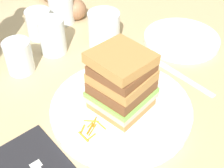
% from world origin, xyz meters
% --- Properties ---
extents(ground_plane, '(3.00, 3.00, 0.00)m').
position_xyz_m(ground_plane, '(0.00, 0.00, 0.00)').
color(ground_plane, tan).
extents(main_plate, '(0.30, 0.30, 0.02)m').
position_xyz_m(main_plate, '(0.00, -0.01, 0.01)').
color(main_plate, white).
rests_on(main_plate, ground_plane).
extents(sandwich, '(0.13, 0.12, 0.13)m').
position_xyz_m(sandwich, '(0.00, -0.01, 0.08)').
color(sandwich, '#A87A42').
rests_on(sandwich, main_plate).
extents(carrot_shred_0, '(0.00, 0.03, 0.00)m').
position_xyz_m(carrot_shred_0, '(-0.07, -0.03, 0.02)').
color(carrot_shred_0, orange).
rests_on(carrot_shred_0, main_plate).
extents(carrot_shred_1, '(0.02, 0.01, 0.00)m').
position_xyz_m(carrot_shred_1, '(-0.10, -0.01, 0.02)').
color(carrot_shred_1, orange).
rests_on(carrot_shred_1, main_plate).
extents(carrot_shred_2, '(0.03, 0.02, 0.00)m').
position_xyz_m(carrot_shred_2, '(-0.09, -0.03, 0.02)').
color(carrot_shred_2, orange).
rests_on(carrot_shred_2, main_plate).
extents(carrot_shred_3, '(0.02, 0.02, 0.00)m').
position_xyz_m(carrot_shred_3, '(-0.07, -0.02, 0.02)').
color(carrot_shred_3, orange).
rests_on(carrot_shred_3, main_plate).
extents(carrot_shred_4, '(0.03, 0.02, 0.00)m').
position_xyz_m(carrot_shred_4, '(-0.09, -0.02, 0.02)').
color(carrot_shred_4, orange).
rests_on(carrot_shred_4, main_plate).
extents(carrot_shred_5, '(0.02, 0.01, 0.00)m').
position_xyz_m(carrot_shred_5, '(-0.10, -0.04, 0.02)').
color(carrot_shred_5, orange).
rests_on(carrot_shred_5, main_plate).
extents(carrot_shred_6, '(0.03, 0.01, 0.00)m').
position_xyz_m(carrot_shred_6, '(-0.08, -0.01, 0.02)').
color(carrot_shred_6, orange).
rests_on(carrot_shred_6, main_plate).
extents(carrot_shred_7, '(0.00, 0.03, 0.00)m').
position_xyz_m(carrot_shred_7, '(-0.11, -0.03, 0.02)').
color(carrot_shred_7, orange).
rests_on(carrot_shred_7, main_plate).
extents(carrot_shred_8, '(0.02, 0.02, 0.00)m').
position_xyz_m(carrot_shred_8, '(-0.07, -0.01, 0.02)').
color(carrot_shred_8, orange).
rests_on(carrot_shred_8, main_plate).
extents(carrot_shred_9, '(0.01, 0.02, 0.00)m').
position_xyz_m(carrot_shred_9, '(0.10, -0.02, 0.02)').
color(carrot_shred_9, orange).
rests_on(carrot_shred_9, main_plate).
extents(carrot_shred_10, '(0.01, 0.02, 0.00)m').
position_xyz_m(carrot_shred_10, '(0.10, 0.01, 0.02)').
color(carrot_shred_10, orange).
rests_on(carrot_shred_10, main_plate).
extents(carrot_shred_11, '(0.01, 0.03, 0.00)m').
position_xyz_m(carrot_shred_11, '(0.07, -0.00, 0.02)').
color(carrot_shred_11, orange).
rests_on(carrot_shred_11, main_plate).
extents(carrot_shred_12, '(0.03, 0.01, 0.00)m').
position_xyz_m(carrot_shred_12, '(0.10, -0.01, 0.02)').
color(carrot_shred_12, orange).
rests_on(carrot_shred_12, main_plate).
extents(carrot_shred_13, '(0.01, 0.03, 0.00)m').
position_xyz_m(carrot_shred_13, '(0.10, 0.00, 0.02)').
color(carrot_shred_13, orange).
rests_on(carrot_shred_13, main_plate).
extents(carrot_shred_14, '(0.02, 0.01, 0.00)m').
position_xyz_m(carrot_shred_14, '(0.07, -0.01, 0.02)').
color(carrot_shred_14, orange).
rests_on(carrot_shred_14, main_plate).
extents(carrot_shred_15, '(0.01, 0.03, 0.00)m').
position_xyz_m(carrot_shred_15, '(0.07, -0.00, 0.02)').
color(carrot_shred_15, orange).
rests_on(carrot_shred_15, main_plate).
extents(napkin_dark, '(0.11, 0.18, 0.00)m').
position_xyz_m(napkin_dark, '(-0.21, -0.02, 0.00)').
color(napkin_dark, black).
rests_on(napkin_dark, ground_plane).
extents(knife, '(0.02, 0.20, 0.00)m').
position_xyz_m(knife, '(0.19, -0.02, 0.00)').
color(knife, silver).
rests_on(knife, ground_plane).
extents(juice_glass, '(0.08, 0.08, 0.09)m').
position_xyz_m(juice_glass, '(0.13, 0.20, 0.04)').
color(juice_glass, white).
rests_on(juice_glass, ground_plane).
extents(empty_tumbler_0, '(0.07, 0.07, 0.10)m').
position_xyz_m(empty_tumbler_0, '(0.11, 0.38, 0.05)').
color(empty_tumbler_0, silver).
rests_on(empty_tumbler_0, ground_plane).
extents(empty_tumbler_1, '(0.07, 0.07, 0.09)m').
position_xyz_m(empty_tumbler_1, '(0.01, 0.26, 0.05)').
color(empty_tumbler_1, silver).
rests_on(empty_tumbler_1, ground_plane).
extents(empty_tumbler_2, '(0.07, 0.07, 0.08)m').
position_xyz_m(empty_tumbler_2, '(0.02, 0.35, 0.04)').
color(empty_tumbler_2, silver).
rests_on(empty_tumbler_2, ground_plane).
extents(empty_tumbler_3, '(0.07, 0.07, 0.08)m').
position_xyz_m(empty_tumbler_3, '(-0.09, 0.25, 0.04)').
color(empty_tumbler_3, silver).
rests_on(empty_tumbler_3, ground_plane).
extents(side_plate, '(0.21, 0.21, 0.02)m').
position_xyz_m(side_plate, '(0.30, 0.08, 0.01)').
color(side_plate, white).
rests_on(side_plate, ground_plane).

